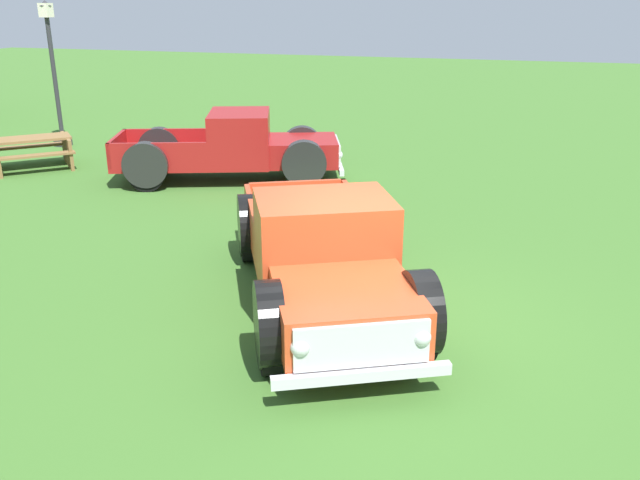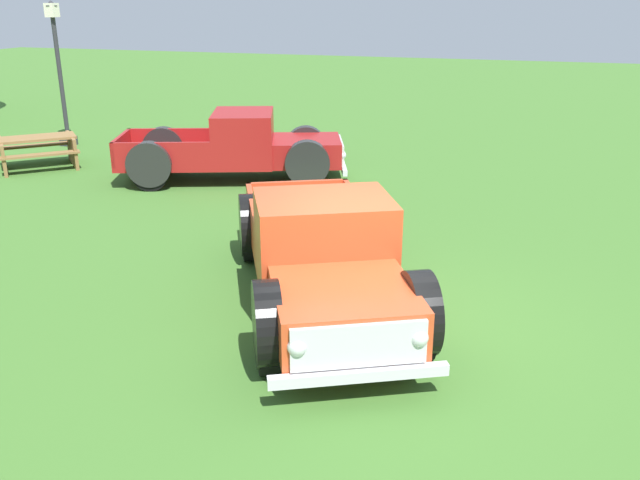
% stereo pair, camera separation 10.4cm
% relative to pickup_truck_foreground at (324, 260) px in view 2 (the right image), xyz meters
% --- Properties ---
extents(ground_plane, '(80.00, 80.00, 0.00)m').
position_rel_pickup_truck_foreground_xyz_m(ground_plane, '(-0.06, -0.67, -0.76)').
color(ground_plane, '#3D6B28').
extents(pickup_truck_foreground, '(5.44, 3.96, 1.58)m').
position_rel_pickup_truck_foreground_xyz_m(pickup_truck_foreground, '(0.00, 0.00, 0.00)').
color(pickup_truck_foreground, '#D14723').
rests_on(pickup_truck_foreground, ground_plane).
extents(pickup_truck_behind_left, '(3.46, 5.42, 1.56)m').
position_rel_pickup_truck_foreground_xyz_m(pickup_truck_behind_left, '(6.11, 3.81, -0.01)').
color(pickup_truck_behind_left, maroon).
rests_on(pickup_truck_behind_left, ground_plane).
extents(lamp_post_near, '(0.36, 0.36, 3.91)m').
position_rel_pickup_truck_foreground_xyz_m(lamp_post_near, '(8.05, 10.22, 1.29)').
color(lamp_post_near, '#2D2D33').
rests_on(lamp_post_near, ground_plane).
extents(picnic_table, '(2.32, 2.32, 0.78)m').
position_rel_pickup_truck_foreground_xyz_m(picnic_table, '(5.55, 9.16, -0.26)').
color(picnic_table, olive).
rests_on(picnic_table, ground_plane).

